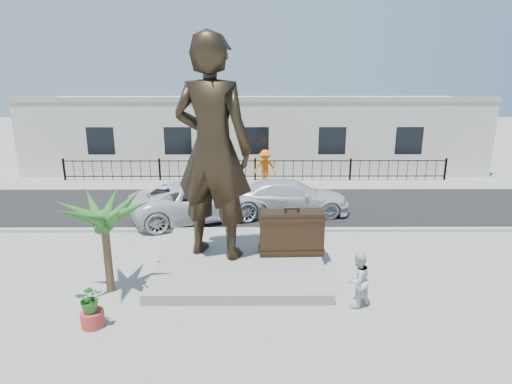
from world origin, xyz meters
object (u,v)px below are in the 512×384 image
Objects in this scene: statue at (213,149)px; suitcase at (291,233)px; car_white at (200,201)px; tourist at (358,280)px.

suitcase is (2.48, 0.01, -2.73)m from statue.
suitcase is at bearing -162.47° from car_white.
suitcase is 1.34× the size of tourist.
tourist is 8.70m from car_white.
car_white is (-1.02, 4.34, -2.93)m from statue.
car_white is (-3.50, 4.33, -0.21)m from suitcase.
car_white reaches higher than tourist.
statue is 1.19× the size of car_white.
statue is 3.38× the size of suitcase.
statue is 3.68m from suitcase.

